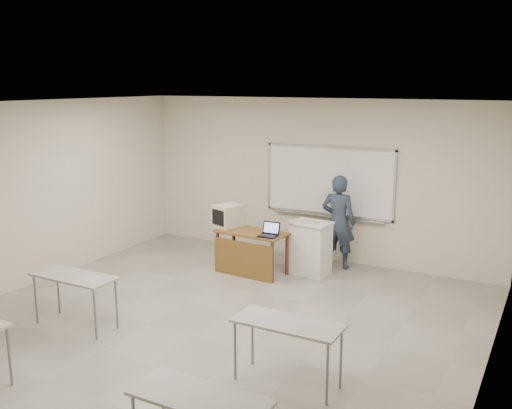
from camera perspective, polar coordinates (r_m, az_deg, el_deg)
The scene contains 10 objects.
floor at distance 7.77m, azimuth -6.22°, elevation -12.97°, with size 7.00×8.00×0.01m, color gray.
whiteboard at distance 10.57m, azimuth 7.30°, elevation 2.24°, with size 2.48×0.10×1.31m.
student_desks at distance 6.53m, azimuth -13.25°, elevation -11.78°, with size 4.40×2.20×0.73m.
instructor_desk at distance 9.85m, azimuth -0.70°, elevation -4.19°, with size 1.23×0.62×0.75m.
podium at distance 9.95m, azimuth 5.48°, elevation -4.33°, with size 0.67×0.49×0.93m.
crt_monitor at distance 10.20m, azimuth -2.76°, elevation -1.12°, with size 0.43×0.48×0.41m.
laptop at distance 9.57m, azimuth 1.33°, elevation -2.85°, with size 0.31×0.29×0.23m.
mouse at distance 9.82m, azimuth 0.76°, elevation -2.68°, with size 0.10×0.07×0.04m, color #A5A9AE.
keyboard at distance 9.77m, azimuth 4.61°, elevation -1.75°, with size 0.47×0.16×0.03m, color beige.
presenter at distance 10.26m, azimuth 8.23°, elevation -1.71°, with size 0.62×0.41×1.69m, color black.
Camera 1 is at (4.07, -5.74, 3.29)m, focal length 40.00 mm.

